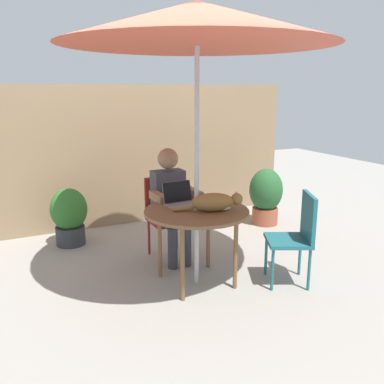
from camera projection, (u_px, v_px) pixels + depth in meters
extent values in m
plane|color=gray|center=(196.00, 282.00, 4.08)|extent=(14.00, 14.00, 0.00)
cube|color=#937756|center=(128.00, 156.00, 5.70)|extent=(4.83, 0.08, 1.89)
cylinder|color=brown|center=(197.00, 211.00, 3.91)|extent=(0.98, 0.98, 0.03)
cylinder|color=brown|center=(208.00, 235.00, 4.35)|extent=(0.04, 0.04, 0.70)
cylinder|color=brown|center=(160.00, 243.00, 4.12)|extent=(0.04, 0.04, 0.70)
cylinder|color=brown|center=(182.00, 264.00, 3.65)|extent=(0.04, 0.04, 0.70)
cylinder|color=brown|center=(236.00, 253.00, 3.87)|extent=(0.04, 0.04, 0.70)
cylinder|color=#B7B7BC|center=(197.00, 163.00, 3.80)|extent=(0.04, 0.04, 2.35)
cone|color=#BF4C38|center=(197.00, 23.00, 3.51)|extent=(2.38, 2.38, 0.36)
sphere|color=#B7B7BC|center=(197.00, 22.00, 3.51)|extent=(0.06, 0.06, 0.06)
cube|color=maroon|center=(168.00, 220.00, 4.59)|extent=(0.40, 0.40, 0.04)
cube|color=maroon|center=(162.00, 196.00, 4.69)|extent=(0.40, 0.04, 0.44)
cylinder|color=maroon|center=(177.00, 233.00, 4.86)|extent=(0.03, 0.03, 0.41)
cylinder|color=maroon|center=(149.00, 237.00, 4.72)|extent=(0.03, 0.03, 0.41)
cylinder|color=maroon|center=(160.00, 247.00, 4.42)|extent=(0.03, 0.03, 0.41)
cylinder|color=maroon|center=(189.00, 242.00, 4.56)|extent=(0.03, 0.03, 0.41)
cube|color=#1E606B|center=(288.00, 241.00, 3.98)|extent=(0.53, 0.53, 0.04)
cube|color=#1E606B|center=(309.00, 217.00, 3.92)|extent=(0.21, 0.38, 0.44)
cylinder|color=#1E606B|center=(309.00, 270.00, 3.87)|extent=(0.03, 0.03, 0.41)
cylinder|color=#1E606B|center=(300.00, 256.00, 4.20)|extent=(0.03, 0.03, 0.41)
cylinder|color=#1E606B|center=(266.00, 256.00, 4.20)|extent=(0.03, 0.03, 0.41)
cylinder|color=#1E606B|center=(272.00, 270.00, 3.87)|extent=(0.03, 0.03, 0.41)
cube|color=#3F3F47|center=(168.00, 195.00, 4.52)|extent=(0.34, 0.20, 0.54)
sphere|color=#936B4C|center=(168.00, 159.00, 4.41)|extent=(0.22, 0.22, 0.22)
cube|color=#383842|center=(167.00, 219.00, 4.41)|extent=(0.12, 0.30, 0.12)
cylinder|color=#383842|center=(173.00, 248.00, 4.34)|extent=(0.10, 0.10, 0.45)
cube|color=#383842|center=(181.00, 217.00, 4.47)|extent=(0.12, 0.30, 0.12)
cylinder|color=#383842|center=(187.00, 246.00, 4.41)|extent=(0.10, 0.10, 0.45)
cube|color=#936B4C|center=(158.00, 197.00, 4.23)|extent=(0.08, 0.32, 0.08)
cube|color=#936B4C|center=(194.00, 193.00, 4.40)|extent=(0.08, 0.32, 0.08)
cube|color=gray|center=(183.00, 205.00, 4.05)|extent=(0.32, 0.24, 0.02)
cube|color=black|center=(177.00, 192.00, 4.11)|extent=(0.30, 0.08, 0.20)
cube|color=gray|center=(177.00, 191.00, 4.12)|extent=(0.30, 0.08, 0.20)
ellipsoid|color=olive|center=(213.00, 202.00, 3.85)|extent=(0.44, 0.30, 0.17)
sphere|color=olive|center=(237.00, 199.00, 3.88)|extent=(0.11, 0.11, 0.11)
ellipsoid|color=white|center=(224.00, 206.00, 3.88)|extent=(0.15, 0.15, 0.09)
cylinder|color=olive|center=(182.00, 209.00, 3.85)|extent=(0.18, 0.09, 0.04)
cone|color=olive|center=(238.00, 195.00, 3.84)|extent=(0.04, 0.04, 0.03)
cone|color=olive|center=(236.00, 193.00, 3.90)|extent=(0.04, 0.04, 0.03)
cylinder|color=#33383D|center=(71.00, 235.00, 5.05)|extent=(0.34, 0.34, 0.23)
ellipsoid|color=#2D6B28|center=(69.00, 209.00, 4.97)|extent=(0.43, 0.43, 0.50)
cylinder|color=#9E5138|center=(265.00, 216.00, 5.82)|extent=(0.35, 0.35, 0.23)
ellipsoid|color=#26592D|center=(266.00, 190.00, 5.73)|extent=(0.46, 0.46, 0.59)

